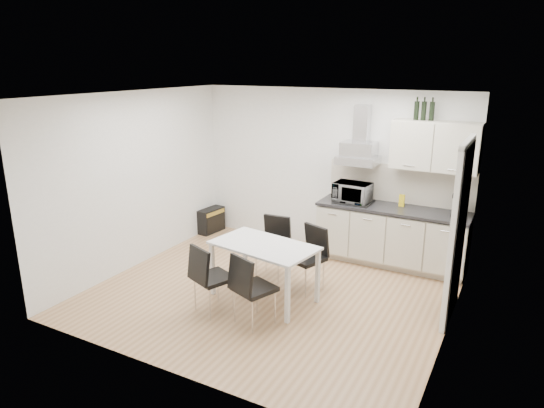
# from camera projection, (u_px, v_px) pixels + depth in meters

# --- Properties ---
(ground) EXTENTS (4.50, 4.50, 0.00)m
(ground) POSITION_uv_depth(u_px,v_px,m) (270.00, 293.00, 6.52)
(ground) COLOR tan
(ground) RESTS_ON ground
(wall_back) EXTENTS (4.50, 0.10, 2.60)m
(wall_back) POSITION_uv_depth(u_px,v_px,m) (329.00, 170.00, 7.84)
(wall_back) COLOR white
(wall_back) RESTS_ON ground
(wall_front) EXTENTS (4.50, 0.10, 2.60)m
(wall_front) POSITION_uv_depth(u_px,v_px,m) (167.00, 252.00, 4.46)
(wall_front) COLOR white
(wall_front) RESTS_ON ground
(wall_left) EXTENTS (0.10, 4.00, 2.60)m
(wall_left) POSITION_uv_depth(u_px,v_px,m) (137.00, 180.00, 7.18)
(wall_left) COLOR white
(wall_left) RESTS_ON ground
(wall_right) EXTENTS (0.10, 4.00, 2.60)m
(wall_right) POSITION_uv_depth(u_px,v_px,m) (456.00, 227.00, 5.13)
(wall_right) COLOR white
(wall_right) RESTS_ON ground
(ceiling) EXTENTS (4.50, 4.50, 0.00)m
(ceiling) POSITION_uv_depth(u_px,v_px,m) (270.00, 95.00, 5.79)
(ceiling) COLOR white
(ceiling) RESTS_ON wall_back
(doorway) EXTENTS (0.08, 1.04, 2.10)m
(doorway) POSITION_uv_depth(u_px,v_px,m) (458.00, 233.00, 5.68)
(doorway) COLOR white
(doorway) RESTS_ON ground
(kitchenette) EXTENTS (2.22, 0.64, 2.52)m
(kitchenette) POSITION_uv_depth(u_px,v_px,m) (395.00, 213.00, 7.21)
(kitchenette) COLOR beige
(kitchenette) RESTS_ON ground
(dining_table) EXTENTS (1.43, 0.96, 0.75)m
(dining_table) POSITION_uv_depth(u_px,v_px,m) (264.00, 251.00, 6.19)
(dining_table) COLOR white
(dining_table) RESTS_ON ground
(chair_far_left) EXTENTS (0.48, 0.53, 0.88)m
(chair_far_left) POSITION_uv_depth(u_px,v_px,m) (272.00, 249.00, 6.87)
(chair_far_left) COLOR black
(chair_far_left) RESTS_ON ground
(chair_far_right) EXTENTS (0.59, 0.62, 0.88)m
(chair_far_right) POSITION_uv_depth(u_px,v_px,m) (306.00, 259.00, 6.49)
(chair_far_right) COLOR black
(chair_far_right) RESTS_ON ground
(chair_near_left) EXTENTS (0.59, 0.63, 0.88)m
(chair_near_left) POSITION_uv_depth(u_px,v_px,m) (213.00, 278.00, 5.92)
(chair_near_left) COLOR black
(chair_near_left) RESTS_ON ground
(chair_near_right) EXTENTS (0.59, 0.62, 0.88)m
(chair_near_right) POSITION_uv_depth(u_px,v_px,m) (255.00, 289.00, 5.64)
(chair_near_right) COLOR black
(chair_near_right) RESTS_ON ground
(guitar_amp) EXTENTS (0.29, 0.55, 0.44)m
(guitar_amp) POSITION_uv_depth(u_px,v_px,m) (211.00, 220.00, 8.81)
(guitar_amp) COLOR black
(guitar_amp) RESTS_ON ground
(floor_speaker) EXTENTS (0.18, 0.16, 0.26)m
(floor_speaker) POSITION_uv_depth(u_px,v_px,m) (279.00, 232.00, 8.48)
(floor_speaker) COLOR black
(floor_speaker) RESTS_ON ground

